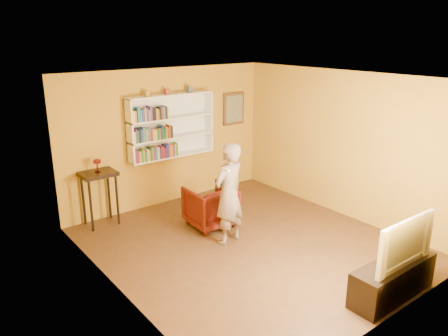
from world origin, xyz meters
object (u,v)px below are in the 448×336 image
at_px(person, 229,194).
at_px(television, 398,240).
at_px(console_table, 99,181).
at_px(armchair, 211,206).
at_px(ruby_lustre, 97,163).
at_px(bookshelf, 170,126).
at_px(tv_cabinet, 393,280).

relative_size(person, television, 1.50).
distance_m(console_table, television, 4.97).
bearing_deg(person, console_table, -66.69).
bearing_deg(person, armchair, -114.28).
bearing_deg(television, armchair, 100.35).
xyz_separation_m(console_table, ruby_lustre, (-0.00, 0.00, 0.34)).
bearing_deg(ruby_lustre, armchair, -38.74).
xyz_separation_m(bookshelf, tv_cabinet, (0.53, -4.66, -1.35)).
xyz_separation_m(armchair, person, (-0.16, -0.72, 0.48)).
bearing_deg(bookshelf, armchair, -91.75).
bearing_deg(console_table, ruby_lustre, 123.69).
bearing_deg(television, tv_cabinet, 0.00).
distance_m(armchair, television, 3.34).
xyz_separation_m(console_table, tv_cabinet, (2.11, -4.50, -0.58)).
xyz_separation_m(ruby_lustre, person, (1.39, -1.95, -0.32)).
bearing_deg(bookshelf, tv_cabinet, -83.55).
bearing_deg(bookshelf, person, -95.36).
relative_size(ruby_lustre, person, 0.14).
bearing_deg(television, console_table, 115.58).
bearing_deg(person, ruby_lustre, -66.69).
xyz_separation_m(armchair, tv_cabinet, (0.57, -3.26, -0.12)).
relative_size(ruby_lustre, television, 0.21).
bearing_deg(television, person, 106.34).
height_order(console_table, armchair, console_table).
height_order(armchair, television, television).
distance_m(ruby_lustre, television, 4.98).
height_order(armchair, tv_cabinet, armchair).
distance_m(bookshelf, tv_cabinet, 4.88).
bearing_deg(armchair, tv_cabinet, 103.91).
xyz_separation_m(person, television, (0.72, -2.55, -0.03)).
relative_size(ruby_lustre, tv_cabinet, 0.17).
bearing_deg(console_table, person, -54.65).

